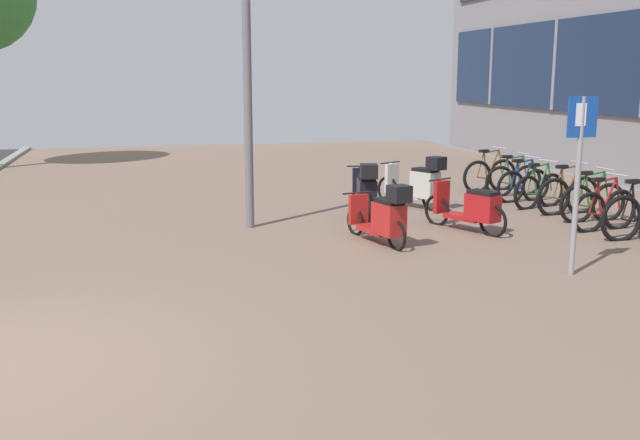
# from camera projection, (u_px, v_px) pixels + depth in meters

# --- Properties ---
(ground) EXTENTS (21.00, 40.00, 0.13)m
(ground) POSITION_uv_depth(u_px,v_px,m) (140.00, 357.00, 6.69)
(ground) COLOR black
(bicycle_rack_01) EXTENTS (1.42, 0.48, 1.03)m
(bicycle_rack_01) POSITION_uv_depth(u_px,v_px,m) (640.00, 217.00, 11.26)
(bicycle_rack_01) COLOR black
(bicycle_rack_01) RESTS_ON ground
(bicycle_rack_02) EXTENTS (1.34, 0.48, 0.96)m
(bicycle_rack_02) POSITION_uv_depth(u_px,v_px,m) (604.00, 210.00, 11.90)
(bicycle_rack_02) COLOR black
(bicycle_rack_02) RESTS_ON ground
(bicycle_rack_03) EXTENTS (1.33, 0.48, 0.96)m
(bicycle_rack_03) POSITION_uv_depth(u_px,v_px,m) (593.00, 202.00, 12.63)
(bicycle_rack_03) COLOR black
(bicycle_rack_03) RESTS_ON ground
(bicycle_rack_04) EXTENTS (1.35, 0.48, 0.99)m
(bicycle_rack_04) POSITION_uv_depth(u_px,v_px,m) (568.00, 195.00, 13.29)
(bicycle_rack_04) COLOR black
(bicycle_rack_04) RESTS_ON ground
(bicycle_rack_05) EXTENTS (1.28, 0.51, 0.94)m
(bicycle_rack_05) POSITION_uv_depth(u_px,v_px,m) (539.00, 191.00, 13.92)
(bicycle_rack_05) COLOR black
(bicycle_rack_05) RESTS_ON ground
(bicycle_rack_06) EXTENTS (1.28, 0.48, 0.93)m
(bicycle_rack_06) POSITION_uv_depth(u_px,v_px,m) (523.00, 185.00, 14.61)
(bicycle_rack_06) COLOR black
(bicycle_rack_06) RESTS_ON ground
(bicycle_rack_07) EXTENTS (1.31, 0.48, 0.93)m
(bicycle_rack_07) POSITION_uv_depth(u_px,v_px,m) (513.00, 180.00, 15.31)
(bicycle_rack_07) COLOR black
(bicycle_rack_07) RESTS_ON ground
(bicycle_rack_08) EXTENTS (1.37, 0.48, 0.99)m
(bicycle_rack_08) POSITION_uv_depth(u_px,v_px,m) (490.00, 175.00, 15.94)
(bicycle_rack_08) COLOR black
(bicycle_rack_08) RESTS_ON ground
(scooter_near) EXTENTS (0.67, 1.89, 1.06)m
(scooter_near) POSITION_uv_depth(u_px,v_px,m) (366.00, 192.00, 12.88)
(scooter_near) COLOR black
(scooter_near) RESTS_ON ground
(scooter_mid) EXTENTS (0.72, 1.62, 0.98)m
(scooter_mid) POSITION_uv_depth(u_px,v_px,m) (383.00, 216.00, 10.87)
(scooter_mid) COLOR black
(scooter_mid) RESTS_ON ground
(scooter_far) EXTENTS (0.96, 1.57, 1.05)m
(scooter_far) POSITION_uv_depth(u_px,v_px,m) (418.00, 184.00, 13.85)
(scooter_far) COLOR black
(scooter_far) RESTS_ON ground
(scooter_extra) EXTENTS (0.88, 1.59, 0.82)m
(scooter_extra) POSITION_uv_depth(u_px,v_px,m) (471.00, 208.00, 11.80)
(scooter_extra) COLOR black
(scooter_extra) RESTS_ON ground
(parking_sign) EXTENTS (0.40, 0.07, 2.25)m
(parking_sign) POSITION_uv_depth(u_px,v_px,m) (579.00, 166.00, 9.06)
(parking_sign) COLOR gray
(parking_sign) RESTS_ON ground
(lamp_post) EXTENTS (0.20, 0.52, 6.67)m
(lamp_post) POSITION_uv_depth(u_px,v_px,m) (246.00, 0.00, 11.50)
(lamp_post) COLOR slate
(lamp_post) RESTS_ON ground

